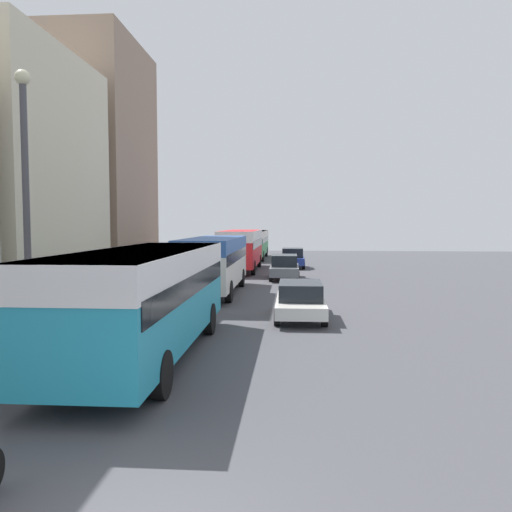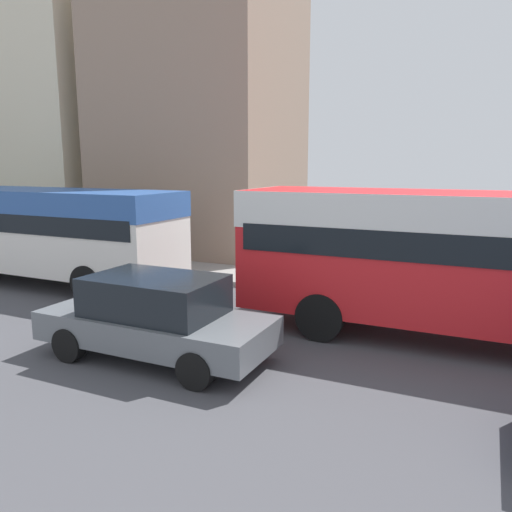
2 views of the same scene
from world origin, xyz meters
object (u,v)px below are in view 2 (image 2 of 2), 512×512
(pedestrian_walking_away, at_px, (426,257))
(car_far_curb, at_px, (156,316))
(bus_third_in_line, at_px, (492,248))
(bus_following, at_px, (40,222))

(pedestrian_walking_away, bearing_deg, car_far_curb, -29.84)
(bus_third_in_line, relative_size, car_far_curb, 2.28)
(car_far_curb, bearing_deg, bus_following, 62.61)
(pedestrian_walking_away, bearing_deg, bus_third_in_line, 23.72)
(car_far_curb, relative_size, pedestrian_walking_away, 2.45)
(bus_following, bearing_deg, bus_third_in_line, 89.35)
(bus_following, distance_m, bus_third_in_line, 12.25)
(bus_third_in_line, xyz_separation_m, pedestrian_walking_away, (-3.59, -1.58, -0.90))
(car_far_curb, height_order, pedestrian_walking_away, pedestrian_walking_away)
(bus_following, relative_size, bus_third_in_line, 0.91)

